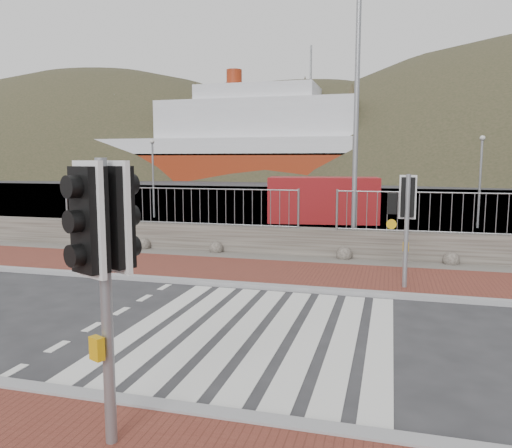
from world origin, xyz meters
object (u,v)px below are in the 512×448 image
(ferry, at_px, (219,146))
(streetlight, at_px, (362,95))
(shipping_container, at_px, (323,200))
(traffic_signal_near, at_px, (104,244))
(traffic_signal_far, at_px, (406,207))

(ferry, relative_size, streetlight, 5.54)
(ferry, xyz_separation_m, streetlight, (25.84, -59.75, -0.28))
(ferry, xyz_separation_m, shipping_container, (23.62, -51.60, -4.26))
(ferry, height_order, shipping_container, ferry)
(ferry, relative_size, traffic_signal_near, 16.35)
(ferry, bearing_deg, traffic_signal_far, -67.05)
(traffic_signal_far, relative_size, shipping_container, 0.51)
(ferry, height_order, traffic_signal_far, ferry)
(traffic_signal_near, bearing_deg, streetlight, 105.32)
(traffic_signal_near, height_order, streetlight, streetlight)
(ferry, xyz_separation_m, traffic_signal_near, (24.08, -71.75, -3.16))
(streetlight, bearing_deg, traffic_signal_far, -92.95)
(traffic_signal_far, height_order, streetlight, streetlight)
(shipping_container, bearing_deg, traffic_signal_near, -96.28)
(shipping_container, bearing_deg, streetlight, -82.32)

